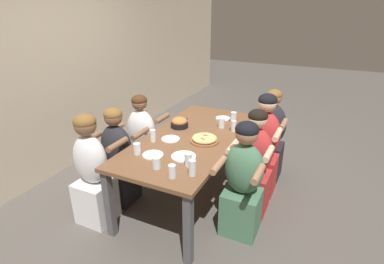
{
  "coord_description": "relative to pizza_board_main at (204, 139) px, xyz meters",
  "views": [
    {
      "loc": [
        -2.68,
        -1.27,
        2.05
      ],
      "look_at": [
        0.0,
        0.0,
        0.8
      ],
      "focal_mm": 28.0,
      "sensor_mm": 36.0,
      "label": 1
    }
  ],
  "objects": [
    {
      "name": "ground_plane",
      "position": [
        0.07,
        0.18,
        -0.77
      ],
      "size": [
        18.0,
        18.0,
        0.0
      ],
      "primitive_type": "plane",
      "color": "#514C47",
      "rests_on": "ground"
    },
    {
      "name": "restaurant_back_panel",
      "position": [
        0.07,
        2.03,
        0.83
      ],
      "size": [
        10.0,
        0.06,
        3.2
      ],
      "primitive_type": "cube",
      "color": "beige",
      "rests_on": "ground"
    },
    {
      "name": "dining_table",
      "position": [
        0.07,
        0.18,
        -0.11
      ],
      "size": [
        1.99,
        0.94,
        0.75
      ],
      "color": "brown",
      "rests_on": "ground"
    },
    {
      "name": "pizza_board_main",
      "position": [
        0.0,
        0.0,
        0.0
      ],
      "size": [
        0.3,
        0.3,
        0.06
      ],
      "color": "brown",
      "rests_on": "dining_table"
    },
    {
      "name": "skillet_bowl",
      "position": [
        0.25,
        0.42,
        0.03
      ],
      "size": [
        0.3,
        0.2,
        0.12
      ],
      "color": "black",
      "rests_on": "dining_table"
    },
    {
      "name": "empty_plate_a",
      "position": [
        -0.1,
        0.35,
        -0.02
      ],
      "size": [
        0.19,
        0.19,
        0.02
      ],
      "color": "white",
      "rests_on": "dining_table"
    },
    {
      "name": "empty_plate_b",
      "position": [
        0.73,
        0.06,
        -0.02
      ],
      "size": [
        0.18,
        0.18,
        0.02
      ],
      "color": "white",
      "rests_on": "dining_table"
    },
    {
      "name": "empty_plate_c",
      "position": [
        -0.49,
        0.32,
        -0.02
      ],
      "size": [
        0.2,
        0.2,
        0.02
      ],
      "color": "white",
      "rests_on": "dining_table"
    },
    {
      "name": "empty_plate_d",
      "position": [
        -0.4,
        0.04,
        -0.02
      ],
      "size": [
        0.23,
        0.23,
        0.02
      ],
      "color": "white",
      "rests_on": "dining_table"
    },
    {
      "name": "drinking_glass_a",
      "position": [
        -0.53,
        -0.07,
        0.02
      ],
      "size": [
        0.06,
        0.06,
        0.12
      ],
      "color": "silver",
      "rests_on": "dining_table"
    },
    {
      "name": "drinking_glass_b",
      "position": [
        0.45,
        -0.02,
        0.03
      ],
      "size": [
        0.07,
        0.07,
        0.11
      ],
      "color": "silver",
      "rests_on": "dining_table"
    },
    {
      "name": "drinking_glass_c",
      "position": [
        -0.76,
        -0.04,
        0.02
      ],
      "size": [
        0.06,
        0.06,
        0.11
      ],
      "color": "silver",
      "rests_on": "dining_table"
    },
    {
      "name": "drinking_glass_d",
      "position": [
        -0.53,
        0.47,
        0.02
      ],
      "size": [
        0.07,
        0.07,
        0.11
      ],
      "color": "silver",
      "rests_on": "dining_table"
    },
    {
      "name": "drinking_glass_e",
      "position": [
        0.41,
        -0.18,
        0.02
      ],
      "size": [
        0.06,
        0.06,
        0.12
      ],
      "color": "silver",
      "rests_on": "dining_table"
    },
    {
      "name": "drinking_glass_f",
      "position": [
        -0.66,
        -0.17,
        0.03
      ],
      "size": [
        0.06,
        0.06,
        0.14
      ],
      "color": "silver",
      "rests_on": "dining_table"
    },
    {
      "name": "drinking_glass_g",
      "position": [
        -0.22,
        0.49,
        0.03
      ],
      "size": [
        0.06,
        0.06,
        0.13
      ],
      "color": "silver",
      "rests_on": "dining_table"
    },
    {
      "name": "drinking_glass_h",
      "position": [
        0.68,
        -0.09,
        0.02
      ],
      "size": [
        0.07,
        0.07,
        0.12
      ],
      "color": "silver",
      "rests_on": "dining_table"
    },
    {
      "name": "drinking_glass_i",
      "position": [
        -0.68,
        0.16,
        0.02
      ],
      "size": [
        0.08,
        0.08,
        0.1
      ],
      "color": "silver",
      "rests_on": "dining_table"
    },
    {
      "name": "diner_far_left",
      "position": [
        -0.74,
        0.87,
        -0.24
      ],
      "size": [
        0.51,
        0.4,
        1.16
      ],
      "rotation": [
        0.0,
        0.0,
        -1.57
      ],
      "color": "silver",
      "rests_on": "ground"
    },
    {
      "name": "diner_far_midleft",
      "position": [
        -0.35,
        0.87,
        -0.27
      ],
      "size": [
        0.51,
        0.4,
        1.1
      ],
      "rotation": [
        0.0,
        0.0,
        -1.57
      ],
      "color": "#232328",
      "rests_on": "ground"
    },
    {
      "name": "diner_far_center",
      "position": [
        0.11,
        0.87,
        -0.27
      ],
      "size": [
        0.51,
        0.4,
        1.11
      ],
      "rotation": [
        0.0,
        0.0,
        -1.57
      ],
      "color": "silver",
      "rests_on": "ground"
    },
    {
      "name": "diner_near_midright",
      "position": [
        0.5,
        -0.51,
        -0.22
      ],
      "size": [
        0.51,
        0.4,
        1.19
      ],
      "rotation": [
        0.0,
        0.0,
        1.57
      ],
      "color": "#B22D2D",
      "rests_on": "ground"
    },
    {
      "name": "diner_near_right",
      "position": [
        0.88,
        -0.51,
        -0.25
      ],
      "size": [
        0.51,
        0.4,
        1.15
      ],
      "rotation": [
        0.0,
        0.0,
        1.57
      ],
      "color": "#232328",
      "rests_on": "ground"
    },
    {
      "name": "diner_near_midleft",
      "position": [
        -0.29,
        -0.51,
        -0.24
      ],
      "size": [
        0.51,
        0.4,
        1.15
      ],
      "rotation": [
        0.0,
        0.0,
        1.57
      ],
      "color": "#477556",
      "rests_on": "ground"
    },
    {
      "name": "diner_near_center",
      "position": [
        0.09,
        -0.51,
        -0.25
      ],
      "size": [
        0.51,
        0.4,
        1.14
      ],
      "rotation": [
        0.0,
        0.0,
        1.57
      ],
      "color": "#B22D2D",
      "rests_on": "ground"
    }
  ]
}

